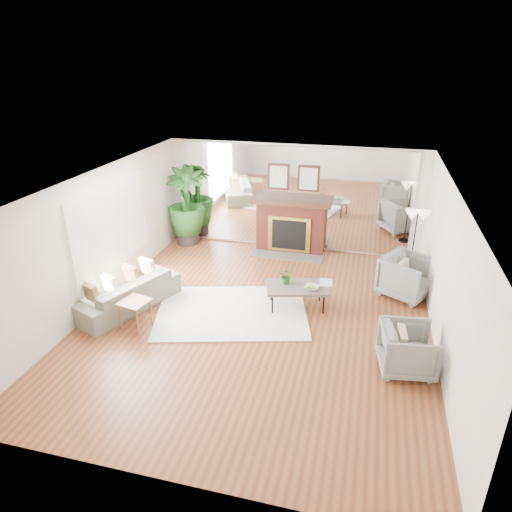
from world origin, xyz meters
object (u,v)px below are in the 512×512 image
(potted_ficus, at_px, (186,204))
(side_table, at_px, (135,305))
(sofa, at_px, (127,293))
(coffee_table, at_px, (297,288))
(fireplace, at_px, (291,225))
(armchair_front, at_px, (408,349))
(armchair_back, at_px, (407,277))
(floor_lamp, at_px, (417,221))

(potted_ficus, bearing_deg, side_table, -80.97)
(sofa, xyz_separation_m, side_table, (0.49, -0.59, 0.14))
(coffee_table, distance_m, side_table, 2.91)
(sofa, bearing_deg, fireplace, 165.87)
(fireplace, height_order, armchair_front, fireplace)
(armchair_back, bearing_deg, sofa, 139.34)
(fireplace, bearing_deg, side_table, -116.06)
(potted_ficus, distance_m, floor_lamp, 5.33)
(sofa, distance_m, armchair_back, 5.35)
(fireplace, relative_size, armchair_back, 2.26)
(fireplace, relative_size, armchair_front, 2.58)
(coffee_table, bearing_deg, sofa, -165.79)
(armchair_back, relative_size, potted_ficus, 0.47)
(fireplace, relative_size, sofa, 1.01)
(armchair_back, bearing_deg, potted_ficus, 104.01)
(sofa, distance_m, floor_lamp, 5.81)
(coffee_table, distance_m, potted_ficus, 4.08)
(side_table, bearing_deg, armchair_back, 27.23)
(fireplace, relative_size, floor_lamp, 1.35)
(fireplace, bearing_deg, armchair_back, -32.50)
(sofa, relative_size, armchair_back, 2.25)
(armchair_back, height_order, armchair_front, armchair_back)
(armchair_back, distance_m, potted_ficus, 5.41)
(coffee_table, height_order, potted_ficus, potted_ficus)
(sofa, bearing_deg, side_table, 61.49)
(armchair_front, xyz_separation_m, floor_lamp, (0.19, 3.14, 0.94))
(fireplace, height_order, side_table, fireplace)
(coffee_table, bearing_deg, fireplace, 103.02)
(floor_lamp, bearing_deg, armchair_front, -93.51)
(sofa, height_order, armchair_front, armchair_front)
(fireplace, xyz_separation_m, floor_lamp, (2.70, -0.92, 0.64))
(fireplace, xyz_separation_m, armchair_back, (2.60, -1.66, -0.25))
(coffee_table, relative_size, sofa, 0.62)
(potted_ficus, bearing_deg, fireplace, 3.54)
(side_table, bearing_deg, fireplace, 63.94)
(armchair_back, xyz_separation_m, floor_lamp, (0.10, 0.74, 0.89))
(armchair_back, relative_size, floor_lamp, 0.60)
(fireplace, height_order, sofa, fireplace)
(armchair_back, relative_size, armchair_front, 1.14)
(armchair_front, height_order, potted_ficus, potted_ficus)
(fireplace, distance_m, floor_lamp, 2.92)
(side_table, xyz_separation_m, floor_lamp, (4.66, 3.08, 0.86))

